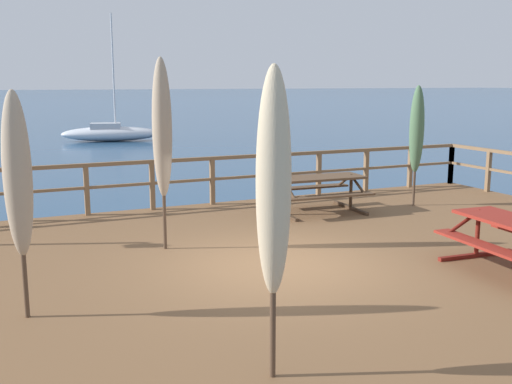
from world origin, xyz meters
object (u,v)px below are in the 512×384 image
(patio_umbrella_short_front, at_px, (274,184))
(picnic_table_mid_right, at_px, (318,186))
(sailboat_distant, at_px, (111,133))
(patio_umbrella_tall_front, at_px, (17,176))
(patio_umbrella_tall_back_right, at_px, (162,129))
(patio_umbrella_short_mid, at_px, (417,130))

(patio_umbrella_short_front, bearing_deg, picnic_table_mid_right, 56.78)
(picnic_table_mid_right, xyz_separation_m, sailboat_distant, (0.62, 26.75, -0.93))
(patio_umbrella_tall_front, distance_m, sailboat_distant, 31.22)
(picnic_table_mid_right, height_order, patio_umbrella_short_front, patio_umbrella_short_front)
(patio_umbrella_tall_back_right, relative_size, sailboat_distant, 0.41)
(patio_umbrella_tall_front, bearing_deg, picnic_table_mid_right, 31.25)
(picnic_table_mid_right, bearing_deg, patio_umbrella_tall_back_right, -158.74)
(picnic_table_mid_right, xyz_separation_m, patio_umbrella_short_mid, (2.32, -0.27, 1.14))
(patio_umbrella_tall_front, bearing_deg, sailboat_distant, 77.62)
(sailboat_distant, bearing_deg, patio_umbrella_tall_front, -102.38)
(picnic_table_mid_right, bearing_deg, sailboat_distant, 88.67)
(patio_umbrella_short_front, height_order, patio_umbrella_tall_back_right, patio_umbrella_tall_back_right)
(picnic_table_mid_right, height_order, sailboat_distant, sailboat_distant)
(picnic_table_mid_right, height_order, patio_umbrella_short_mid, patio_umbrella_short_mid)
(patio_umbrella_short_front, relative_size, patio_umbrella_short_mid, 1.08)
(patio_umbrella_short_front, height_order, patio_umbrella_tall_front, patio_umbrella_short_front)
(picnic_table_mid_right, distance_m, patio_umbrella_short_mid, 2.60)
(patio_umbrella_short_mid, xyz_separation_m, sailboat_distant, (-1.70, 27.03, -2.07))
(picnic_table_mid_right, xyz_separation_m, patio_umbrella_tall_front, (-6.06, -3.68, 1.13))
(patio_umbrella_short_front, xyz_separation_m, sailboat_distant, (4.66, 32.92, -2.21))
(patio_umbrella_short_front, height_order, sailboat_distant, sailboat_distant)
(patio_umbrella_tall_back_right, distance_m, sailboat_distant, 28.65)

